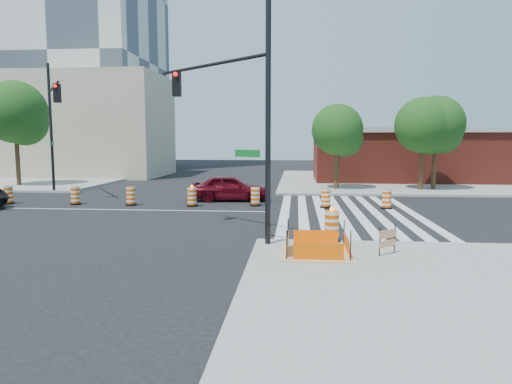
{
  "coord_description": "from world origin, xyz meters",
  "views": [
    {
      "loc": [
        8.35,
        -22.69,
        3.6
      ],
      "look_at": [
        6.65,
        -3.48,
        1.4
      ],
      "focal_mm": 32.0,
      "sensor_mm": 36.0,
      "label": 1
    }
  ],
  "objects": [
    {
      "name": "median_drum_7",
      "position": [
        13.1,
        1.53,
        0.48
      ],
      "size": [
        0.6,
        0.6,
        1.02
      ],
      "color": "black",
      "rests_on": "ground"
    },
    {
      "name": "signal_pole_se",
      "position": [
        6.15,
        -6.65,
        4.9
      ],
      "size": [
        4.69,
        4.02,
        7.99
      ],
      "rotation": [
        0.0,
        0.0,
        2.44
      ],
      "color": "black",
      "rests_on": "ground"
    },
    {
      "name": "signal_pole_nw",
      "position": [
        -7.36,
        5.79,
        5.26
      ],
      "size": [
        3.7,
        5.51,
        8.59
      ],
      "rotation": [
        0.0,
        0.0,
        -0.99
      ],
      "color": "black",
      "rests_on": "ground"
    },
    {
      "name": "median_drum_5",
      "position": [
        6.12,
        2.04,
        0.48
      ],
      "size": [
        0.6,
        0.6,
        1.02
      ],
      "color": "black",
      "rests_on": "ground"
    },
    {
      "name": "sidewalk_ne",
      "position": [
        18.0,
        18.0,
        0.07
      ],
      "size": [
        22.0,
        22.0,
        0.15
      ],
      "primitive_type": "cube",
      "color": "gray",
      "rests_on": "ground"
    },
    {
      "name": "crosswalk_east",
      "position": [
        10.95,
        0.0,
        0.01
      ],
      "size": [
        6.75,
        13.5,
        0.01
      ],
      "color": "silver",
      "rests_on": "ground"
    },
    {
      "name": "median_drum_2",
      "position": [
        -3.97,
        1.63,
        0.48
      ],
      "size": [
        0.6,
        0.6,
        1.02
      ],
      "color": "black",
      "rests_on": "ground"
    },
    {
      "name": "median_drum_3",
      "position": [
        -0.75,
        1.59,
        0.48
      ],
      "size": [
        0.6,
        0.6,
        1.02
      ],
      "color": "black",
      "rests_on": "ground"
    },
    {
      "name": "tree_north_d",
      "position": [
        17.12,
        10.12,
        4.41
      ],
      "size": [
        3.86,
        3.86,
        6.57
      ],
      "color": "#382314",
      "rests_on": "ground"
    },
    {
      "name": "beige_midrise",
      "position": [
        -12.0,
        22.0,
        5.0
      ],
      "size": [
        14.0,
        10.0,
        10.0
      ],
      "primitive_type": "cube",
      "color": "tan",
      "rests_on": "ground"
    },
    {
      "name": "red_coupe",
      "position": [
        4.45,
        4.03,
        0.78
      ],
      "size": [
        4.7,
        2.22,
        1.55
      ],
      "primitive_type": "imported",
      "rotation": [
        0.0,
        0.0,
        1.66
      ],
      "color": "#530712",
      "rests_on": "ground"
    },
    {
      "name": "lane_centerline",
      "position": [
        0.0,
        0.0,
        0.01
      ],
      "size": [
        14.0,
        0.12,
        0.01
      ],
      "primitive_type": "cube",
      "color": "silver",
      "rests_on": "ground"
    },
    {
      "name": "median_drum_4",
      "position": [
        2.7,
        1.53,
        0.49
      ],
      "size": [
        0.6,
        0.6,
        1.18
      ],
      "color": "black",
      "rests_on": "ground"
    },
    {
      "name": "brick_storefront",
      "position": [
        18.0,
        18.0,
        2.32
      ],
      "size": [
        16.5,
        8.5,
        4.6
      ],
      "color": "maroon",
      "rests_on": "ground"
    },
    {
      "name": "barricade",
      "position": [
        11.12,
        -8.88,
        0.65
      ],
      "size": [
        0.61,
        0.52,
        0.9
      ],
      "rotation": [
        0.0,
        0.0,
        0.7
      ],
      "color": "#E25504",
      "rests_on": "ground"
    },
    {
      "name": "median_drum_6",
      "position": [
        9.92,
        1.59,
        0.48
      ],
      "size": [
        0.6,
        0.6,
        1.02
      ],
      "color": "black",
      "rests_on": "ground"
    },
    {
      "name": "excavation_pit",
      "position": [
        9.0,
        -9.0,
        0.22
      ],
      "size": [
        2.2,
        2.2,
        0.9
      ],
      "color": "tan",
      "rests_on": "ground"
    },
    {
      "name": "median_drum_1",
      "position": [
        -7.88,
        1.56,
        0.48
      ],
      "size": [
        0.6,
        0.6,
        1.02
      ],
      "color": "black",
      "rests_on": "ground"
    },
    {
      "name": "sidewalk_nw",
      "position": [
        -18.0,
        18.0,
        0.07
      ],
      "size": [
        22.0,
        22.0,
        0.15
      ],
      "primitive_type": "cube",
      "color": "gray",
      "rests_on": "ground"
    },
    {
      "name": "ground",
      "position": [
        0.0,
        0.0,
        0.0
      ],
      "size": [
        120.0,
        120.0,
        0.0
      ],
      "primitive_type": "plane",
      "color": "black",
      "rests_on": "ground"
    },
    {
      "name": "pit_drum",
      "position": [
        9.58,
        -7.2,
        0.65
      ],
      "size": [
        0.61,
        0.61,
        1.2
      ],
      "color": "black",
      "rests_on": "ground"
    },
    {
      "name": "tree_north_c",
      "position": [
        11.27,
        10.19,
        4.12
      ],
      "size": [
        3.69,
        3.62,
        6.15
      ],
      "color": "#382314",
      "rests_on": "ground"
    },
    {
      "name": "tree_north_b",
      "position": [
        -12.95,
        10.64,
        5.44
      ],
      "size": [
        4.76,
        4.76,
        8.1
      ],
      "color": "#382314",
      "rests_on": "ground"
    },
    {
      "name": "tree_north_e",
      "position": [
        18.09,
        10.49,
        4.49
      ],
      "size": [
        3.94,
        3.94,
        6.69
      ],
      "color": "#382314",
      "rests_on": "ground"
    }
  ]
}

